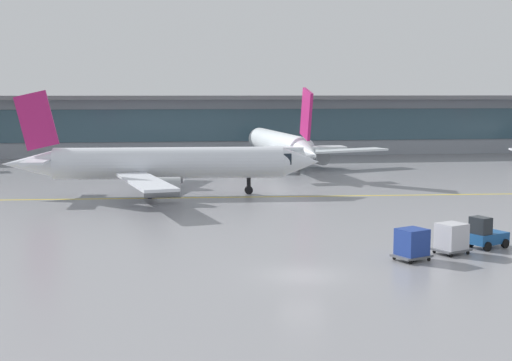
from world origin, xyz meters
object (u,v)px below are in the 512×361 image
object	(u,v)px
gate_airplane_1	(279,145)
taxiing_regional_jet	(165,164)
cargo_dolly_lead	(452,237)
cargo_dolly_trailing	(412,243)
baggage_tug	(486,235)

from	to	relation	value
gate_airplane_1	taxiing_regional_jet	world-z (taller)	gate_airplane_1
cargo_dolly_lead	cargo_dolly_trailing	world-z (taller)	same
baggage_tug	taxiing_regional_jet	bearing A→B (deg)	102.48
taxiing_regional_jet	cargo_dolly_trailing	distance (m)	33.40
gate_airplane_1	baggage_tug	bearing A→B (deg)	-178.55
baggage_tug	gate_airplane_1	bearing A→B (deg)	71.77
cargo_dolly_lead	taxiing_regional_jet	bearing A→B (deg)	97.19
taxiing_regional_jet	baggage_tug	distance (m)	34.21
taxiing_regional_jet	cargo_dolly_trailing	xyz separation A→B (m)	(14.64, -29.96, -2.04)
cargo_dolly_trailing	baggage_tug	bearing A→B (deg)	0.00
cargo_dolly_lead	cargo_dolly_trailing	bearing A→B (deg)	-180.00
baggage_tug	cargo_dolly_trailing	xyz separation A→B (m)	(-5.97, -2.74, 0.16)
cargo_dolly_lead	cargo_dolly_trailing	xyz separation A→B (m)	(-3.09, -1.42, 0.00)
taxiing_regional_jet	cargo_dolly_trailing	bearing A→B (deg)	-61.34
gate_airplane_1	baggage_tug	distance (m)	50.16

